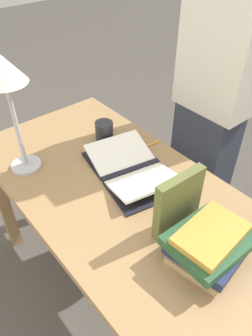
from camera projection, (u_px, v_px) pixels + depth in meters
name	position (u px, v px, depth m)	size (l,w,h in m)	color
ground_plane	(127.00, 293.00, 1.77)	(12.00, 12.00, 0.00)	#47423D
reading_desk	(127.00, 212.00, 1.36)	(1.51, 0.72, 0.75)	#937047
open_book	(131.00, 169.00, 1.39)	(0.48, 0.36, 0.06)	black
book_stack_tall	(209.00, 244.00, 1.04)	(0.24, 0.26, 0.12)	tan
book_standing_upright	(178.00, 203.00, 1.10)	(0.04, 0.20, 0.23)	brown
reading_lamp	(5.00, 80.00, 1.17)	(0.17, 0.17, 0.50)	#ADADB2
coffee_mug	(104.00, 132.00, 1.55)	(0.10, 0.10, 0.10)	#28282D
pencil	(146.00, 146.00, 1.54)	(0.03, 0.16, 0.01)	gold
person_reader	(213.00, 100.00, 1.60)	(0.36, 0.23, 1.77)	#2D3342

